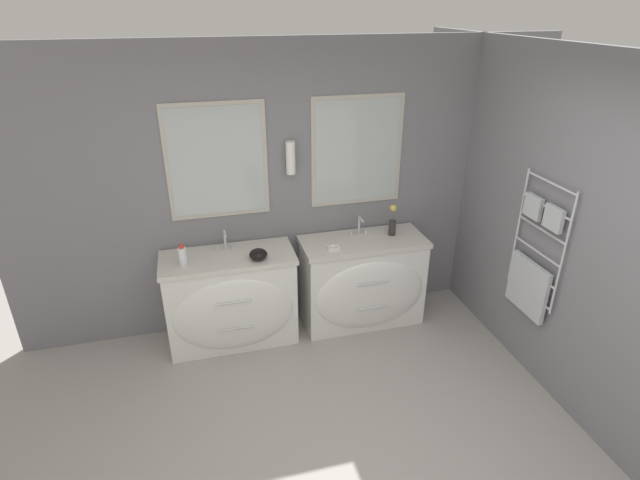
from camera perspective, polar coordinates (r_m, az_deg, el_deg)
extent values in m
cube|color=slate|center=(4.54, -3.08, 5.74)|extent=(5.02, 0.06, 2.60)
cube|color=#BCB7A8|center=(4.33, -11.69, 8.79)|extent=(0.85, 0.01, 0.99)
cube|color=#B2BCBA|center=(4.32, -11.68, 8.75)|extent=(0.78, 0.01, 0.92)
cube|color=#BCB7A8|center=(4.56, 4.26, 10.10)|extent=(0.85, 0.01, 0.99)
cube|color=#B2BCBA|center=(4.55, 4.30, 10.07)|extent=(0.78, 0.01, 0.92)
cylinder|color=white|center=(4.35, -3.38, 9.36)|extent=(0.08, 0.08, 0.29)
cube|color=silver|center=(4.40, -3.51, 9.54)|extent=(0.05, 0.02, 0.08)
cube|color=slate|center=(4.21, 24.78, 1.60)|extent=(0.06, 4.36, 2.60)
cylinder|color=silver|center=(4.03, 26.02, -1.67)|extent=(0.02, 0.02, 1.00)
cylinder|color=silver|center=(4.41, 21.71, 1.43)|extent=(0.02, 0.02, 1.00)
cylinder|color=silver|center=(4.05, 24.94, 5.92)|extent=(0.02, 0.54, 0.02)
cylinder|color=silver|center=(4.11, 24.46, 3.48)|extent=(0.02, 0.54, 0.02)
cylinder|color=silver|center=(4.18, 24.00, 1.10)|extent=(0.02, 0.54, 0.02)
cylinder|color=silver|center=(4.25, 23.55, -1.19)|extent=(0.02, 0.54, 0.02)
cylinder|color=silver|center=(4.34, 23.12, -3.40)|extent=(0.02, 0.54, 0.02)
cylinder|color=silver|center=(4.42, 22.70, -5.52)|extent=(0.02, 0.54, 0.02)
cube|color=#B7BCC1|center=(4.39, 22.64, -4.93)|extent=(0.04, 0.46, 0.45)
cube|color=#B7BCC1|center=(4.03, 25.15, 2.25)|extent=(0.04, 0.18, 0.18)
cube|color=#B7BCC1|center=(4.20, 23.19, 3.53)|extent=(0.04, 0.18, 0.18)
cube|color=white|center=(4.59, -10.10, -6.80)|extent=(1.12, 0.48, 0.82)
ellipsoid|color=white|center=(4.39, -9.78, -8.46)|extent=(1.03, 0.11, 0.69)
cube|color=beige|center=(4.38, -10.53, -2.03)|extent=(1.16, 0.51, 0.04)
ellipsoid|color=white|center=(4.37, -10.48, -2.40)|extent=(0.43, 0.37, 0.08)
cylinder|color=silver|center=(4.25, -9.86, -7.09)|extent=(0.31, 0.01, 0.01)
cylinder|color=silver|center=(4.40, -9.60, -9.97)|extent=(0.31, 0.01, 0.01)
cube|color=white|center=(4.81, 4.79, -4.84)|extent=(1.12, 0.48, 0.82)
ellipsoid|color=white|center=(4.62, 5.78, -6.31)|extent=(1.03, 0.11, 0.69)
cube|color=beige|center=(4.61, 4.98, -0.21)|extent=(1.16, 0.51, 0.04)
ellipsoid|color=white|center=(4.60, 5.07, -0.56)|extent=(0.43, 0.37, 0.08)
cylinder|color=silver|center=(4.48, 6.15, -4.95)|extent=(0.31, 0.01, 0.01)
cylinder|color=silver|center=(4.62, 5.99, -7.75)|extent=(0.31, 0.01, 0.01)
cylinder|color=silver|center=(4.45, -10.80, 0.02)|extent=(0.02, 0.02, 0.18)
cylinder|color=silver|center=(4.37, -10.83, 0.68)|extent=(0.02, 0.10, 0.02)
cylinder|color=silver|center=(4.48, -11.61, -0.91)|extent=(0.03, 0.03, 0.04)
cylinder|color=silver|center=(4.48, -9.84, -0.71)|extent=(0.03, 0.03, 0.04)
cylinder|color=silver|center=(4.67, 4.49, 1.71)|extent=(0.02, 0.02, 0.18)
cylinder|color=silver|center=(4.60, 4.73, 2.37)|extent=(0.02, 0.10, 0.02)
cylinder|color=silver|center=(4.68, 3.65, 0.82)|extent=(0.03, 0.03, 0.04)
cylinder|color=silver|center=(4.72, 5.27, 1.00)|extent=(0.03, 0.03, 0.04)
cylinder|color=silver|center=(4.26, -15.41, -1.85)|extent=(0.07, 0.07, 0.16)
cylinder|color=red|center=(4.21, -15.56, -0.71)|extent=(0.04, 0.04, 0.02)
ellipsoid|color=black|center=(4.25, -7.07, -1.63)|extent=(0.15, 0.15, 0.09)
cylinder|color=#332D2D|center=(4.70, 8.24, 1.40)|extent=(0.07, 0.07, 0.14)
cylinder|color=#477238|center=(4.64, 8.34, 2.91)|extent=(0.01, 0.01, 0.13)
sphere|color=#E5BF47|center=(4.62, 8.39, 3.64)|extent=(0.06, 0.06, 0.06)
cube|color=white|center=(4.40, 1.53, -0.92)|extent=(0.11, 0.08, 0.02)
ellipsoid|color=#F2E5CC|center=(4.39, 1.54, -0.67)|extent=(0.07, 0.05, 0.02)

